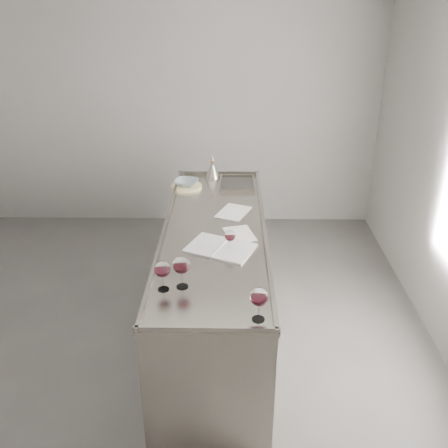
{
  "coord_description": "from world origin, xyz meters",
  "views": [
    {
      "loc": [
        0.62,
        -2.99,
        2.58
      ],
      "look_at": [
        0.57,
        0.24,
        1.02
      ],
      "focal_mm": 40.0,
      "sensor_mm": 36.0,
      "label": 1
    }
  ],
  "objects_px": {
    "counter": "(215,284)",
    "wine_glass_right": "(259,298)",
    "wine_glass_left": "(162,270)",
    "wine_glass_small": "(230,237)",
    "ceramic_bowl": "(186,183)",
    "wine_glass_middle": "(181,266)",
    "notebook": "(220,248)",
    "wine_funnel": "(213,172)"
  },
  "relations": [
    {
      "from": "notebook",
      "to": "wine_glass_left",
      "type": "bearing_deg",
      "value": -99.03
    },
    {
      "from": "wine_glass_left",
      "to": "wine_glass_small",
      "type": "bearing_deg",
      "value": 51.2
    },
    {
      "from": "wine_glass_middle",
      "to": "ceramic_bowl",
      "type": "height_order",
      "value": "wine_glass_middle"
    },
    {
      "from": "ceramic_bowl",
      "to": "counter",
      "type": "bearing_deg",
      "value": -72.06
    },
    {
      "from": "wine_glass_left",
      "to": "wine_glass_small",
      "type": "height_order",
      "value": "wine_glass_left"
    },
    {
      "from": "wine_glass_left",
      "to": "notebook",
      "type": "bearing_deg",
      "value": 57.27
    },
    {
      "from": "wine_glass_middle",
      "to": "ceramic_bowl",
      "type": "xyz_separation_m",
      "value": [
        -0.11,
        1.62,
        -0.1
      ]
    },
    {
      "from": "wine_glass_right",
      "to": "ceramic_bowl",
      "type": "distance_m",
      "value": 2.01
    },
    {
      "from": "wine_glass_middle",
      "to": "ceramic_bowl",
      "type": "bearing_deg",
      "value": 93.88
    },
    {
      "from": "counter",
      "to": "wine_glass_right",
      "type": "height_order",
      "value": "wine_glass_right"
    },
    {
      "from": "wine_glass_small",
      "to": "wine_glass_right",
      "type": "bearing_deg",
      "value": -78.49
    },
    {
      "from": "wine_glass_left",
      "to": "wine_glass_middle",
      "type": "relative_size",
      "value": 0.94
    },
    {
      "from": "wine_glass_small",
      "to": "wine_funnel",
      "type": "xyz_separation_m",
      "value": [
        -0.17,
        1.39,
        -0.04
      ]
    },
    {
      "from": "wine_glass_small",
      "to": "ceramic_bowl",
      "type": "relative_size",
      "value": 0.72
    },
    {
      "from": "counter",
      "to": "wine_glass_middle",
      "type": "height_order",
      "value": "wine_glass_middle"
    },
    {
      "from": "notebook",
      "to": "ceramic_bowl",
      "type": "relative_size",
      "value": 2.53
    },
    {
      "from": "wine_glass_right",
      "to": "ceramic_bowl",
      "type": "bearing_deg",
      "value": 105.9
    },
    {
      "from": "wine_glass_right",
      "to": "notebook",
      "type": "distance_m",
      "value": 0.84
    },
    {
      "from": "wine_glass_left",
      "to": "wine_glass_small",
      "type": "xyz_separation_m",
      "value": [
        0.39,
        0.49,
        -0.03
      ]
    },
    {
      "from": "wine_glass_left",
      "to": "ceramic_bowl",
      "type": "xyz_separation_m",
      "value": [
        -0.0,
        1.65,
        -0.09
      ]
    },
    {
      "from": "wine_glass_middle",
      "to": "wine_glass_small",
      "type": "relative_size",
      "value": 1.36
    },
    {
      "from": "wine_funnel",
      "to": "ceramic_bowl",
      "type": "bearing_deg",
      "value": -134.51
    },
    {
      "from": "wine_glass_small",
      "to": "counter",
      "type": "bearing_deg",
      "value": 110.9
    },
    {
      "from": "wine_glass_left",
      "to": "notebook",
      "type": "height_order",
      "value": "wine_glass_left"
    },
    {
      "from": "wine_glass_small",
      "to": "wine_funnel",
      "type": "height_order",
      "value": "wine_funnel"
    },
    {
      "from": "wine_glass_middle",
      "to": "wine_glass_small",
      "type": "bearing_deg",
      "value": 58.28
    },
    {
      "from": "wine_glass_right",
      "to": "wine_funnel",
      "type": "relative_size",
      "value": 0.88
    },
    {
      "from": "counter",
      "to": "wine_glass_right",
      "type": "relative_size",
      "value": 12.22
    },
    {
      "from": "wine_glass_left",
      "to": "notebook",
      "type": "relative_size",
      "value": 0.36
    },
    {
      "from": "counter",
      "to": "notebook",
      "type": "xyz_separation_m",
      "value": [
        0.05,
        -0.29,
        0.47
      ]
    },
    {
      "from": "wine_glass_left",
      "to": "wine_glass_middle",
      "type": "height_order",
      "value": "wine_glass_middle"
    },
    {
      "from": "counter",
      "to": "ceramic_bowl",
      "type": "xyz_separation_m",
      "value": [
        -0.28,
        0.85,
        0.51
      ]
    },
    {
      "from": "wine_glass_left",
      "to": "ceramic_bowl",
      "type": "distance_m",
      "value": 1.65
    },
    {
      "from": "wine_glass_left",
      "to": "wine_glass_right",
      "type": "distance_m",
      "value": 0.62
    },
    {
      "from": "wine_glass_left",
      "to": "ceramic_bowl",
      "type": "bearing_deg",
      "value": 90.0
    },
    {
      "from": "wine_glass_middle",
      "to": "wine_glass_right",
      "type": "height_order",
      "value": "wine_glass_middle"
    },
    {
      "from": "wine_glass_right",
      "to": "wine_glass_small",
      "type": "relative_size",
      "value": 1.33
    },
    {
      "from": "counter",
      "to": "wine_glass_right",
      "type": "distance_m",
      "value": 1.27
    },
    {
      "from": "counter",
      "to": "wine_glass_left",
      "type": "relative_size",
      "value": 12.71
    },
    {
      "from": "wine_glass_left",
      "to": "wine_funnel",
      "type": "relative_size",
      "value": 0.85
    },
    {
      "from": "ceramic_bowl",
      "to": "wine_funnel",
      "type": "bearing_deg",
      "value": 45.49
    },
    {
      "from": "counter",
      "to": "wine_glass_middle",
      "type": "xyz_separation_m",
      "value": [
        -0.17,
        -0.77,
        0.61
      ]
    }
  ]
}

